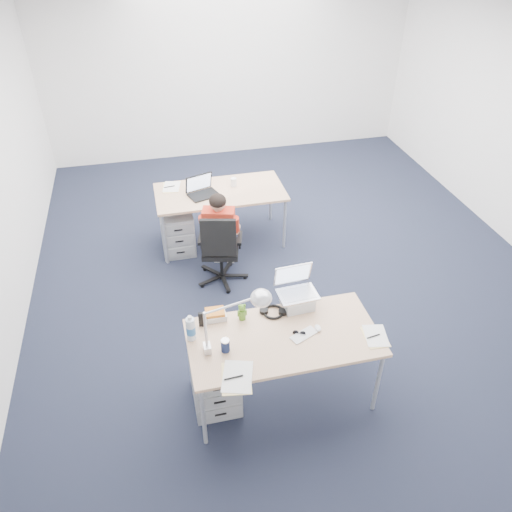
{
  "coord_description": "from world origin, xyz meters",
  "views": [
    {
      "loc": [
        -1.49,
        -4.7,
        3.72
      ],
      "look_at": [
        -0.58,
        -0.85,
        0.85
      ],
      "focal_mm": 35.0,
      "sensor_mm": 36.0,
      "label": 1
    }
  ],
  "objects_px": {
    "silver_laptop": "(298,290)",
    "computer_mouse": "(318,328)",
    "water_bottle": "(191,328)",
    "bear_figurine": "(242,312)",
    "headphones": "(273,311)",
    "sunglasses": "(299,333)",
    "dark_laptop": "(203,186)",
    "drawer_pedestal_near": "(215,379)",
    "desk_lamp": "(227,322)",
    "drawer_pedestal_far": "(177,231)",
    "wireless_keyboard": "(304,335)",
    "can_koozie": "(225,345)",
    "desk_far": "(220,194)",
    "seated_person": "(221,233)",
    "book_stack": "(216,315)",
    "office_chair": "(221,262)",
    "desk_near": "(283,340)",
    "far_cup": "(234,182)",
    "cordless_phone": "(201,320)"
  },
  "relations": [
    {
      "from": "sunglasses",
      "to": "desk_lamp",
      "type": "distance_m",
      "value": 0.67
    },
    {
      "from": "silver_laptop",
      "to": "can_koozie",
      "type": "height_order",
      "value": "silver_laptop"
    },
    {
      "from": "drawer_pedestal_near",
      "to": "headphones",
      "type": "distance_m",
      "value": 0.79
    },
    {
      "from": "seated_person",
      "to": "can_koozie",
      "type": "distance_m",
      "value": 2.01
    },
    {
      "from": "office_chair",
      "to": "desk_lamp",
      "type": "xyz_separation_m",
      "value": [
        -0.24,
        -1.79,
        0.75
      ]
    },
    {
      "from": "drawer_pedestal_near",
      "to": "headphones",
      "type": "height_order",
      "value": "headphones"
    },
    {
      "from": "computer_mouse",
      "to": "can_koozie",
      "type": "distance_m",
      "value": 0.81
    },
    {
      "from": "bear_figurine",
      "to": "desk_lamp",
      "type": "xyz_separation_m",
      "value": [
        -0.18,
        -0.31,
        0.2
      ]
    },
    {
      "from": "office_chair",
      "to": "sunglasses",
      "type": "bearing_deg",
      "value": -64.55
    },
    {
      "from": "desk_far",
      "to": "drawer_pedestal_far",
      "type": "bearing_deg",
      "value": -172.69
    },
    {
      "from": "drawer_pedestal_near",
      "to": "headphones",
      "type": "xyz_separation_m",
      "value": [
        0.58,
        0.23,
        0.48
      ]
    },
    {
      "from": "drawer_pedestal_far",
      "to": "sunglasses",
      "type": "height_order",
      "value": "sunglasses"
    },
    {
      "from": "desk_far",
      "to": "can_koozie",
      "type": "relative_size",
      "value": 13.53
    },
    {
      "from": "desk_near",
      "to": "desk_lamp",
      "type": "xyz_separation_m",
      "value": [
        -0.47,
        -0.02,
        0.33
      ]
    },
    {
      "from": "wireless_keyboard",
      "to": "cordless_phone",
      "type": "height_order",
      "value": "cordless_phone"
    },
    {
      "from": "can_koozie",
      "to": "bear_figurine",
      "type": "relative_size",
      "value": 0.72
    },
    {
      "from": "headphones",
      "to": "far_cup",
      "type": "distance_m",
      "value": 2.41
    },
    {
      "from": "can_koozie",
      "to": "water_bottle",
      "type": "xyz_separation_m",
      "value": [
        -0.25,
        0.2,
        0.07
      ]
    },
    {
      "from": "headphones",
      "to": "wireless_keyboard",
      "type": "bearing_deg",
      "value": -43.7
    },
    {
      "from": "drawer_pedestal_far",
      "to": "wireless_keyboard",
      "type": "bearing_deg",
      "value": -72.01
    },
    {
      "from": "headphones",
      "to": "sunglasses",
      "type": "bearing_deg",
      "value": -46.95
    },
    {
      "from": "drawer_pedestal_near",
      "to": "drawer_pedestal_far",
      "type": "bearing_deg",
      "value": 91.68
    },
    {
      "from": "silver_laptop",
      "to": "computer_mouse",
      "type": "height_order",
      "value": "silver_laptop"
    },
    {
      "from": "drawer_pedestal_near",
      "to": "book_stack",
      "type": "bearing_deg",
      "value": 74.59
    },
    {
      "from": "desk_far",
      "to": "cordless_phone",
      "type": "relative_size",
      "value": 10.96
    },
    {
      "from": "desk_far",
      "to": "book_stack",
      "type": "distance_m",
      "value": 2.3
    },
    {
      "from": "bear_figurine",
      "to": "desk_near",
      "type": "bearing_deg",
      "value": -63.94
    },
    {
      "from": "dark_laptop",
      "to": "computer_mouse",
      "type": "bearing_deg",
      "value": -95.39
    },
    {
      "from": "wireless_keyboard",
      "to": "desk_lamp",
      "type": "distance_m",
      "value": 0.7
    },
    {
      "from": "can_koozie",
      "to": "water_bottle",
      "type": "height_order",
      "value": "water_bottle"
    },
    {
      "from": "seated_person",
      "to": "book_stack",
      "type": "bearing_deg",
      "value": -85.45
    },
    {
      "from": "water_bottle",
      "to": "bear_figurine",
      "type": "xyz_separation_m",
      "value": [
        0.46,
        0.14,
        -0.04
      ]
    },
    {
      "from": "can_koozie",
      "to": "book_stack",
      "type": "xyz_separation_m",
      "value": [
        -0.01,
        0.4,
        -0.02
      ]
    },
    {
      "from": "desk_far",
      "to": "office_chair",
      "type": "height_order",
      "value": "office_chair"
    },
    {
      "from": "can_koozie",
      "to": "sunglasses",
      "type": "xyz_separation_m",
      "value": [
        0.63,
        0.04,
        -0.05
      ]
    },
    {
      "from": "bear_figurine",
      "to": "sunglasses",
      "type": "height_order",
      "value": "bear_figurine"
    },
    {
      "from": "dark_laptop",
      "to": "drawer_pedestal_near",
      "type": "bearing_deg",
      "value": -115.6
    },
    {
      "from": "office_chair",
      "to": "water_bottle",
      "type": "distance_m",
      "value": 1.79
    },
    {
      "from": "bear_figurine",
      "to": "can_koozie",
      "type": "bearing_deg",
      "value": -141.11
    },
    {
      "from": "bear_figurine",
      "to": "sunglasses",
      "type": "distance_m",
      "value": 0.52
    },
    {
      "from": "sunglasses",
      "to": "drawer_pedestal_near",
      "type": "bearing_deg",
      "value": -162.25
    },
    {
      "from": "desk_far",
      "to": "desk_lamp",
      "type": "height_order",
      "value": "desk_lamp"
    },
    {
      "from": "computer_mouse",
      "to": "bear_figurine",
      "type": "height_order",
      "value": "bear_figurine"
    },
    {
      "from": "desk_near",
      "to": "bear_figurine",
      "type": "xyz_separation_m",
      "value": [
        -0.29,
        0.29,
        0.13
      ]
    },
    {
      "from": "sunglasses",
      "to": "wireless_keyboard",
      "type": "bearing_deg",
      "value": -9.89
    },
    {
      "from": "drawer_pedestal_near",
      "to": "wireless_keyboard",
      "type": "xyz_separation_m",
      "value": [
        0.76,
        -0.1,
        0.46
      ]
    },
    {
      "from": "desk_near",
      "to": "far_cup",
      "type": "bearing_deg",
      "value": 87.69
    },
    {
      "from": "dark_laptop",
      "to": "headphones",
      "type": "bearing_deg",
      "value": -101.5
    },
    {
      "from": "seated_person",
      "to": "far_cup",
      "type": "relative_size",
      "value": 10.6
    },
    {
      "from": "seated_person",
      "to": "wireless_keyboard",
      "type": "relative_size",
      "value": 4.72
    }
  ]
}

